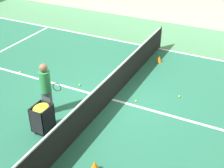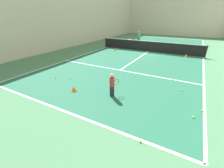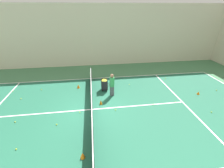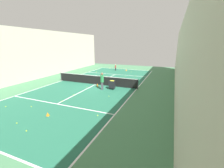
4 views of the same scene
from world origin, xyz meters
The scene contains 27 objects.
ground_plane centered at (0.00, 0.00, 0.00)m, with size 33.89×33.89×0.00m, color #477F56.
court_playing_area centered at (0.00, 0.00, 0.00)m, with size 9.50×22.70×0.00m.
line_sideline_left centered at (-4.75, 0.00, 0.01)m, with size 0.10×22.70×0.00m, color white.
line_service_far centered at (0.00, 6.24, 0.01)m, with size 9.50×0.10×0.00m, color white.
line_centre_service centered at (0.00, 0.00, 0.01)m, with size 0.10×12.48×0.00m, color white.
hall_enclosure_left centered at (-8.42, 0.00, 3.14)m, with size 0.15×30.19×6.28m.
tennis_net centered at (0.00, 0.00, 0.53)m, with size 9.80×0.10×1.03m.
coach_at_net centered at (-1.56, 1.49, 0.99)m, with size 0.41×0.68×1.73m.
ball_cart centered at (-2.43, 1.01, 0.64)m, with size 0.57×0.47×0.92m.
training_cone_0 centered at (-3.08, -1.07, 0.15)m, with size 0.24×0.24×0.30m, color orange.
training_cone_1 centered at (-0.83, 8.00, 0.12)m, with size 0.22×0.22×0.23m, color orange.
training_cone_3 centered at (-0.52, 0.59, 0.16)m, with size 0.20×0.20×0.32m, color orange.
training_cone_4 centered at (3.44, -0.48, 0.15)m, with size 0.22×0.22×0.28m, color orange.
tennis_ball_1 centered at (1.17, -2.01, 0.04)m, with size 0.07×0.07×0.07m, color yellow.
tennis_ball_4 centered at (0.64, -4.41, 0.04)m, with size 0.07×0.07×0.07m, color yellow.
tennis_ball_5 centered at (-3.11, -3.97, 0.04)m, with size 0.07×0.07×0.07m, color yellow.
tennis_ball_6 centered at (2.62, -3.55, 0.04)m, with size 0.07×0.07×0.07m, color yellow.
tennis_ball_7 centered at (0.23, -0.78, 0.04)m, with size 0.07×0.07×0.07m, color yellow.
tennis_ball_10 centered at (1.34, 7.39, 0.04)m, with size 0.07×0.07×0.07m, color yellow.
tennis_ball_11 centered at (-3.02, 3.17, 0.04)m, with size 0.07×0.07×0.07m, color yellow.
tennis_ball_12 centered at (-3.79, 6.81, 0.04)m, with size 0.07×0.07×0.07m, color yellow.
tennis_ball_13 centered at (0.06, 4.08, 0.04)m, with size 0.07×0.07×0.07m, color yellow.
tennis_ball_14 centered at (-1.14, 9.80, 0.04)m, with size 0.07×0.07×0.07m, color yellow.
tennis_ball_16 centered at (-3.19, -6.14, 0.04)m, with size 0.07×0.07×0.07m, color yellow.
tennis_ball_18 centered at (-0.03, 5.71, 0.04)m, with size 0.07×0.07×0.07m, color yellow.
tennis_ball_22 centered at (0.29, 1.47, 0.04)m, with size 0.07×0.07×0.07m, color yellow.
tennis_ball_23 centered at (-1.92, -5.06, 0.04)m, with size 0.07×0.07×0.07m, color yellow.
Camera 3 is at (7.95, 0.20, 5.88)m, focal length 24.00 mm.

